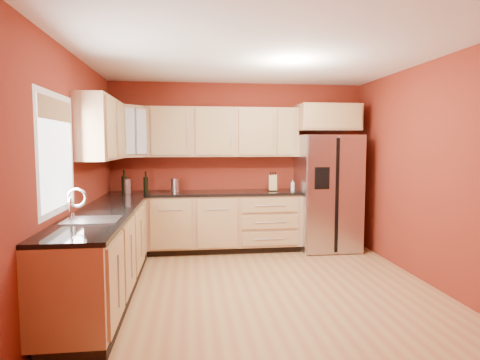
# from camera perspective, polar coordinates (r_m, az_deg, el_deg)

# --- Properties ---
(floor) EXTENTS (4.00, 4.00, 0.00)m
(floor) POSITION_cam_1_polar(r_m,az_deg,el_deg) (4.72, 2.76, -15.18)
(floor) COLOR #A3683F
(floor) RESTS_ON ground
(ceiling) EXTENTS (4.00, 4.00, 0.00)m
(ceiling) POSITION_cam_1_polar(r_m,az_deg,el_deg) (4.54, 2.90, 17.35)
(ceiling) COLOR white
(ceiling) RESTS_ON wall_back
(wall_back) EXTENTS (4.00, 0.04, 2.60)m
(wall_back) POSITION_cam_1_polar(r_m,az_deg,el_deg) (6.42, -0.22, 2.07)
(wall_back) COLOR maroon
(wall_back) RESTS_ON floor
(wall_front) EXTENTS (4.00, 0.04, 2.60)m
(wall_front) POSITION_cam_1_polar(r_m,az_deg,el_deg) (2.51, 10.66, -2.62)
(wall_front) COLOR maroon
(wall_front) RESTS_ON floor
(wall_left) EXTENTS (0.04, 4.00, 2.60)m
(wall_left) POSITION_cam_1_polar(r_m,az_deg,el_deg) (4.55, -22.82, 0.47)
(wall_left) COLOR maroon
(wall_left) RESTS_ON floor
(wall_right) EXTENTS (0.04, 4.00, 2.60)m
(wall_right) POSITION_cam_1_polar(r_m,az_deg,el_deg) (5.18, 25.20, 0.88)
(wall_right) COLOR maroon
(wall_right) RESTS_ON floor
(base_cabinets_back) EXTENTS (2.90, 0.60, 0.88)m
(base_cabinets_back) POSITION_cam_1_polar(r_m,az_deg,el_deg) (6.19, -4.98, -6.10)
(base_cabinets_back) COLOR #AB7E53
(base_cabinets_back) RESTS_ON floor
(base_cabinets_left) EXTENTS (0.60, 2.80, 0.88)m
(base_cabinets_left) POSITION_cam_1_polar(r_m,az_deg,el_deg) (4.62, -18.82, -10.17)
(base_cabinets_left) COLOR #AB7E53
(base_cabinets_left) RESTS_ON floor
(countertop_back) EXTENTS (2.90, 0.62, 0.04)m
(countertop_back) POSITION_cam_1_polar(r_m,az_deg,el_deg) (6.11, -5.01, -1.87)
(countertop_back) COLOR black
(countertop_back) RESTS_ON base_cabinets_back
(countertop_left) EXTENTS (0.62, 2.80, 0.04)m
(countertop_left) POSITION_cam_1_polar(r_m,az_deg,el_deg) (4.53, -18.86, -4.54)
(countertop_left) COLOR black
(countertop_left) RESTS_ON base_cabinets_left
(upper_cabinets_back) EXTENTS (2.30, 0.33, 0.75)m
(upper_cabinets_back) POSITION_cam_1_polar(r_m,az_deg,el_deg) (6.23, -2.35, 6.80)
(upper_cabinets_back) COLOR #AB7E53
(upper_cabinets_back) RESTS_ON wall_back
(upper_cabinets_left) EXTENTS (0.33, 1.35, 0.75)m
(upper_cabinets_left) POSITION_cam_1_polar(r_m,az_deg,el_deg) (5.21, -19.08, 6.89)
(upper_cabinets_left) COLOR #AB7E53
(upper_cabinets_left) RESTS_ON wall_left
(corner_upper_cabinet) EXTENTS (0.67, 0.67, 0.75)m
(corner_upper_cabinet) POSITION_cam_1_polar(r_m,az_deg,el_deg) (6.11, -15.70, 6.66)
(corner_upper_cabinet) COLOR #AB7E53
(corner_upper_cabinet) RESTS_ON wall_back
(over_fridge_cabinet) EXTENTS (0.92, 0.60, 0.40)m
(over_fridge_cabinet) POSITION_cam_1_polar(r_m,az_deg,el_deg) (6.44, 12.26, 8.64)
(over_fridge_cabinet) COLOR #AB7E53
(over_fridge_cabinet) RESTS_ON wall_back
(refrigerator) EXTENTS (0.90, 0.75, 1.78)m
(refrigerator) POSITION_cam_1_polar(r_m,az_deg,el_deg) (6.40, 12.29, -1.75)
(refrigerator) COLOR #AFB0B4
(refrigerator) RESTS_ON floor
(window) EXTENTS (0.03, 0.90, 1.00)m
(window) POSITION_cam_1_polar(r_m,az_deg,el_deg) (4.06, -24.59, 3.44)
(window) COLOR white
(window) RESTS_ON wall_left
(sink_faucet) EXTENTS (0.50, 0.42, 0.30)m
(sink_faucet) POSITION_cam_1_polar(r_m,az_deg,el_deg) (4.02, -20.38, -3.31)
(sink_faucet) COLOR silver
(sink_faucet) RESTS_ON countertop_left
(canister_left) EXTENTS (0.13, 0.13, 0.20)m
(canister_left) POSITION_cam_1_polar(r_m,az_deg,el_deg) (6.13, -9.20, -0.75)
(canister_left) COLOR #AFB0B4
(canister_left) RESTS_ON countertop_back
(canister_right) EXTENTS (0.14, 0.14, 0.21)m
(canister_right) POSITION_cam_1_polar(r_m,az_deg,el_deg) (6.17, -15.74, -0.81)
(canister_right) COLOR #AFB0B4
(canister_right) RESTS_ON countertop_back
(wine_bottle_a) EXTENTS (0.10, 0.10, 0.34)m
(wine_bottle_a) POSITION_cam_1_polar(r_m,az_deg,el_deg) (6.15, -16.15, -0.20)
(wine_bottle_a) COLOR black
(wine_bottle_a) RESTS_ON countertop_back
(wine_bottle_b) EXTENTS (0.08, 0.08, 0.32)m
(wine_bottle_b) POSITION_cam_1_polar(r_m,az_deg,el_deg) (6.17, -13.25, -0.25)
(wine_bottle_b) COLOR black
(wine_bottle_b) RESTS_ON countertop_back
(knife_block) EXTENTS (0.14, 0.13, 0.24)m
(knife_block) POSITION_cam_1_polar(r_m,az_deg,el_deg) (6.24, 4.69, -0.42)
(knife_block) COLOR tan
(knife_block) RESTS_ON countertop_back
(soap_dispenser) EXTENTS (0.07, 0.07, 0.17)m
(soap_dispenser) POSITION_cam_1_polar(r_m,az_deg,el_deg) (6.23, 7.50, -0.79)
(soap_dispenser) COLOR silver
(soap_dispenser) RESTS_ON countertop_back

